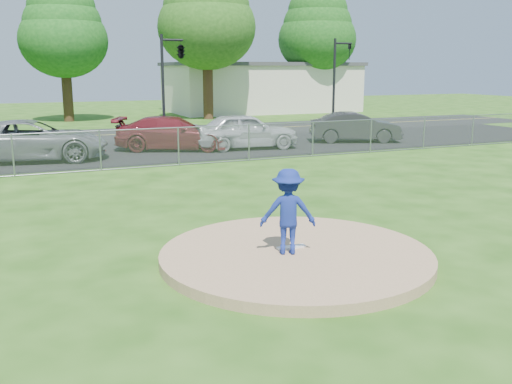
% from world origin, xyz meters
% --- Properties ---
extents(ground, '(120.00, 120.00, 0.00)m').
position_xyz_m(ground, '(0.00, 10.00, 0.00)').
color(ground, '#214D10').
rests_on(ground, ground).
extents(pitchers_mound, '(5.40, 5.40, 0.20)m').
position_xyz_m(pitchers_mound, '(0.00, 0.00, 0.10)').
color(pitchers_mound, '#A67F5B').
rests_on(pitchers_mound, ground).
extents(pitching_rubber, '(0.60, 0.15, 0.04)m').
position_xyz_m(pitching_rubber, '(0.00, 0.20, 0.22)').
color(pitching_rubber, white).
rests_on(pitching_rubber, pitchers_mound).
extents(chain_link_fence, '(40.00, 0.06, 1.50)m').
position_xyz_m(chain_link_fence, '(0.00, 12.00, 0.75)').
color(chain_link_fence, gray).
rests_on(chain_link_fence, ground).
extents(parking_lot, '(50.00, 8.00, 0.01)m').
position_xyz_m(parking_lot, '(0.00, 16.50, 0.01)').
color(parking_lot, black).
rests_on(parking_lot, ground).
extents(street, '(60.00, 7.00, 0.01)m').
position_xyz_m(street, '(0.00, 24.00, 0.00)').
color(street, black).
rests_on(street, ground).
extents(commercial_building, '(16.40, 9.40, 4.30)m').
position_xyz_m(commercial_building, '(16.00, 38.00, 2.16)').
color(commercial_building, beige).
rests_on(commercial_building, ground).
extents(tree_center, '(6.16, 6.16, 9.84)m').
position_xyz_m(tree_center, '(-1.00, 34.00, 6.47)').
color(tree_center, '#342213').
rests_on(tree_center, ground).
extents(tree_right, '(7.28, 7.28, 11.63)m').
position_xyz_m(tree_right, '(9.00, 32.00, 7.65)').
color(tree_right, '#3B2315').
rests_on(tree_right, ground).
extents(tree_far_right, '(6.72, 6.72, 10.74)m').
position_xyz_m(tree_far_right, '(20.00, 35.00, 7.06)').
color(tree_far_right, '#361F13').
rests_on(tree_far_right, ground).
extents(traffic_signal_center, '(1.42, 2.48, 5.60)m').
position_xyz_m(traffic_signal_center, '(3.97, 22.00, 4.61)').
color(traffic_signal_center, black).
rests_on(traffic_signal_center, ground).
extents(traffic_signal_right, '(1.28, 0.20, 5.60)m').
position_xyz_m(traffic_signal_right, '(14.24, 22.00, 3.36)').
color(traffic_signal_right, black).
rests_on(traffic_signal_right, ground).
extents(pitcher, '(1.24, 0.98, 1.68)m').
position_xyz_m(pitcher, '(-0.21, -0.05, 1.04)').
color(pitcher, navy).
rests_on(pitcher, pitchers_mound).
extents(parked_car_gray, '(6.43, 3.64, 1.69)m').
position_xyz_m(parked_car_gray, '(-4.24, 15.53, 0.86)').
color(parked_car_gray, gray).
rests_on(parked_car_gray, parking_lot).
extents(parked_car_darkred, '(5.82, 4.13, 1.56)m').
position_xyz_m(parked_car_darkred, '(1.99, 16.38, 0.79)').
color(parked_car_darkred, maroon).
rests_on(parked_car_darkred, parking_lot).
extents(parked_car_pearl, '(5.15, 2.49, 1.70)m').
position_xyz_m(parked_car_pearl, '(5.25, 15.43, 0.86)').
color(parked_car_pearl, silver).
rests_on(parked_car_pearl, parking_lot).
extents(parked_car_charcoal, '(4.92, 3.23, 1.53)m').
position_xyz_m(parked_car_charcoal, '(11.52, 15.60, 0.78)').
color(parked_car_charcoal, '#28282B').
rests_on(parked_car_charcoal, parking_lot).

